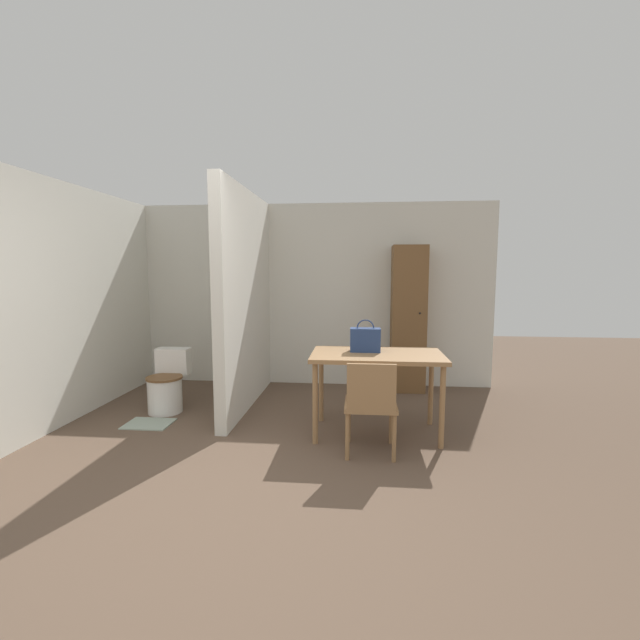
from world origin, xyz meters
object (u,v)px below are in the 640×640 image
Objects in this scene: toilet at (167,385)px; handbag at (365,340)px; wooden_chair at (371,403)px; wooden_cabinet at (408,319)px; dining_table at (377,362)px.

handbag is (2.23, -0.40, 0.62)m from toilet.
wooden_chair is 1.21× the size of toilet.
wooden_cabinet is at bearing 75.95° from wooden_chair.
wooden_cabinet is (0.58, 1.52, 0.04)m from handbag.
handbag is at bearing -10.23° from toilet.
dining_table is 0.56m from wooden_chair.
dining_table is 1.83× the size of toilet.
dining_table is at bearing -106.26° from wooden_cabinet.
toilet is at bearing 169.77° from handbag.
toilet is 3.10m from wooden_cabinet.
dining_table is 3.96× the size of handbag.
wooden_chair reaches higher than dining_table.
wooden_cabinet is (0.47, 1.60, 0.25)m from dining_table.
handbag reaches higher than dining_table.
dining_table is 0.66× the size of wooden_cabinet.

